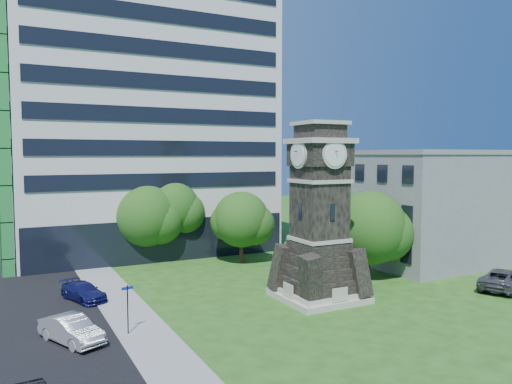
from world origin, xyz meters
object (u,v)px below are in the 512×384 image
car_east_lot (503,279)px  park_bench (319,301)px  car_street_mid (71,330)px  car_street_north (83,292)px  clock_tower (319,223)px  street_sign (128,304)px

car_east_lot → park_bench: (-14.91, 2.27, -0.25)m
car_street_mid → car_street_north: (1.71, 7.84, -0.11)m
clock_tower → car_east_lot: bearing=-17.1°
clock_tower → car_street_mid: size_ratio=2.84×
park_bench → street_sign: (-12.04, 0.96, 1.23)m
car_street_mid → car_east_lot: car_east_lot is taller
car_street_north → car_east_lot: car_east_lot is taller
car_street_mid → clock_tower: bearing=-22.0°
car_east_lot → park_bench: car_east_lot is taller
clock_tower → car_street_mid: bearing=-177.1°
clock_tower → street_sign: (-13.35, -0.96, -3.54)m
park_bench → street_sign: size_ratio=0.68×
clock_tower → park_bench: clock_tower is taller
clock_tower → park_bench: 5.30m
car_street_mid → park_bench: 15.04m
car_street_mid → park_bench: size_ratio=2.28×
car_east_lot → street_sign: (-26.95, 3.23, 0.97)m
clock_tower → car_street_north: size_ratio=2.94×
car_street_north → park_bench: 16.02m
car_street_mid → street_sign: bearing=-27.7°
clock_tower → street_sign: clock_tower is taller
clock_tower → street_sign: bearing=-175.9°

